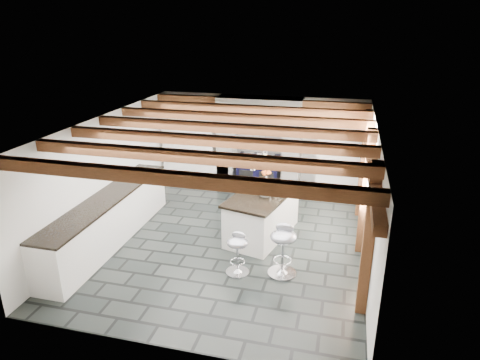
% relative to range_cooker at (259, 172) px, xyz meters
% --- Properties ---
extents(ground, '(6.00, 6.00, 0.00)m').
position_rel_range_cooker_xyz_m(ground, '(0.00, -2.68, -0.47)').
color(ground, black).
rests_on(ground, ground).
extents(room_shell, '(6.00, 6.03, 6.00)m').
position_rel_range_cooker_xyz_m(room_shell, '(-0.61, -1.26, 0.60)').
color(room_shell, white).
rests_on(room_shell, ground).
extents(range_cooker, '(1.00, 0.63, 0.99)m').
position_rel_range_cooker_xyz_m(range_cooker, '(0.00, 0.00, 0.00)').
color(range_cooker, black).
rests_on(range_cooker, ground).
extents(kitchen_island, '(1.32, 1.95, 1.17)m').
position_rel_range_cooker_xyz_m(kitchen_island, '(0.56, -2.32, -0.02)').
color(kitchen_island, white).
rests_on(kitchen_island, ground).
extents(bar_stool_near, '(0.48, 0.48, 0.89)m').
position_rel_range_cooker_xyz_m(bar_stool_near, '(1.16, -3.59, 0.09)').
color(bar_stool_near, silver).
rests_on(bar_stool_near, ground).
extents(bar_stool_far, '(0.40, 0.40, 0.73)m').
position_rel_range_cooker_xyz_m(bar_stool_far, '(0.43, -3.74, -0.01)').
color(bar_stool_far, silver).
rests_on(bar_stool_far, ground).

